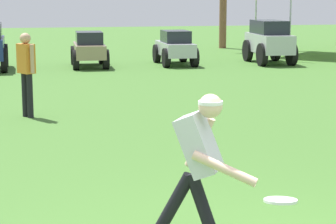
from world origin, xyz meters
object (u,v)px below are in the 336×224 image
object	(u,v)px
teammate_near_sideline	(26,67)
parked_car_slot_d	(89,49)
parked_car_slot_f	(269,41)
frisbee_thrower	(198,163)
parked_car_slot_e	(175,47)
frisbee_in_flight	(280,201)

from	to	relation	value
teammate_near_sideline	parked_car_slot_d	bearing A→B (deg)	77.13
parked_car_slot_d	parked_car_slot_f	size ratio (longest dim) A/B	0.93
teammate_near_sideline	frisbee_thrower	bearing A→B (deg)	-77.67
teammate_near_sideline	parked_car_slot_e	xyz separation A→B (m)	(4.64, 8.27, -0.38)
frisbee_thrower	parked_car_slot_d	size ratio (longest dim) A/B	0.64
frisbee_thrower	frisbee_in_flight	distance (m)	0.82
frisbee_thrower	teammate_near_sideline	size ratio (longest dim) A/B	0.91
frisbee_in_flight	parked_car_slot_f	distance (m)	16.50
teammate_near_sideline	parked_car_slot_f	distance (m)	11.19
parked_car_slot_d	frisbee_thrower	bearing A→B (deg)	-91.46
frisbee_thrower	parked_car_slot_f	size ratio (longest dim) A/B	0.60
frisbee_thrower	teammate_near_sideline	distance (m)	7.00
frisbee_thrower	frisbee_in_flight	bearing A→B (deg)	-45.78
frisbee_in_flight	frisbee_thrower	bearing A→B (deg)	134.22
parked_car_slot_f	frisbee_in_flight	bearing A→B (deg)	-110.20
frisbee_in_flight	parked_car_slot_f	size ratio (longest dim) A/B	0.14
teammate_near_sideline	parked_car_slot_d	xyz separation A→B (m)	(1.88, 8.22, -0.38)
frisbee_in_flight	parked_car_slot_e	distance (m)	15.89
teammate_near_sideline	frisbee_in_flight	bearing A→B (deg)	-74.55
teammate_near_sideline	parked_car_slot_d	distance (m)	8.44
frisbee_thrower	parked_car_slot_d	xyz separation A→B (m)	(0.38, 15.06, -0.23)
frisbee_in_flight	parked_car_slot_e	world-z (taller)	parked_car_slot_e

